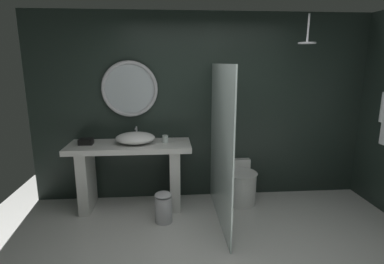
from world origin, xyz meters
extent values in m
cube|color=#1E2823|center=(0.00, 1.90, 1.30)|extent=(4.80, 0.10, 2.60)
cube|color=silver|center=(-1.03, 1.54, 0.86)|extent=(1.60, 0.58, 0.07)
cube|color=silver|center=(-1.61, 1.54, 0.41)|extent=(0.13, 0.50, 0.82)
cube|color=silver|center=(-0.44, 1.54, 0.41)|extent=(0.13, 0.50, 0.82)
ellipsoid|color=white|center=(-0.95, 1.54, 0.97)|extent=(0.51, 0.42, 0.15)
cylinder|color=#B7B7BC|center=(-0.95, 1.74, 0.99)|extent=(0.02, 0.02, 0.19)
cylinder|color=#B7B7BC|center=(-0.95, 1.67, 1.07)|extent=(0.02, 0.13, 0.02)
cylinder|color=silver|center=(-0.56, 1.56, 0.94)|extent=(0.08, 0.08, 0.10)
cube|color=black|center=(-1.59, 1.55, 0.93)|extent=(0.18, 0.14, 0.07)
torus|color=#B7B7BC|center=(-1.03, 1.81, 1.58)|extent=(0.76, 0.05, 0.76)
cylinder|color=#B2BCC1|center=(-1.03, 1.82, 1.58)|extent=(0.67, 0.01, 0.67)
cube|color=silver|center=(0.10, 1.11, 0.96)|extent=(0.02, 1.48, 1.92)
cylinder|color=#B7B7BC|center=(1.18, 1.34, 2.34)|extent=(0.02, 0.02, 0.33)
cylinder|color=#B7B7BC|center=(1.18, 1.34, 2.16)|extent=(0.21, 0.21, 0.02)
cylinder|color=white|center=(0.48, 1.53, 0.22)|extent=(0.42, 0.42, 0.44)
ellipsoid|color=white|center=(0.48, 1.53, 0.45)|extent=(0.44, 0.48, 0.02)
cube|color=white|center=(0.48, 1.83, 0.39)|extent=(0.36, 0.18, 0.34)
cylinder|color=#B7B7BC|center=(-0.59, 1.09, 0.17)|extent=(0.21, 0.21, 0.33)
ellipsoid|color=#B7B7BC|center=(-0.59, 1.09, 0.36)|extent=(0.21, 0.21, 0.06)
camera|label=1|loc=(-0.52, -2.37, 1.93)|focal=28.50mm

